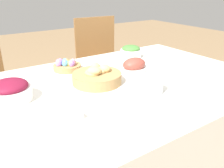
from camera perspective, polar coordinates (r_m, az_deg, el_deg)
name	(u,v)px	position (r m, az deg, el deg)	size (l,w,h in m)	color
dining_table	(105,142)	(1.47, -1.69, -13.87)	(1.87, 1.10, 0.75)	silver
chair_far_right	(101,65)	(2.34, -2.66, 4.48)	(0.45, 0.45, 0.97)	olive
bread_basket	(97,76)	(1.31, -3.67, 1.82)	(0.27, 0.27, 0.11)	#AD8451
egg_basket	(67,66)	(1.55, -10.78, 4.34)	(0.18, 0.18, 0.08)	#AD8451
ham_platter	(134,65)	(1.54, 5.35, 4.57)	(0.25, 0.17, 0.08)	white
beet_salad_bowl	(10,91)	(1.21, -23.30, -1.50)	(0.20, 0.20, 0.10)	white
green_salad_bowl	(131,51)	(1.81, 4.58, 7.81)	(0.16, 0.16, 0.09)	white
dinner_plate	(136,119)	(0.97, 5.78, -8.39)	(0.24, 0.24, 0.01)	white
fork	(105,131)	(0.90, -1.63, -11.26)	(0.01, 0.18, 0.00)	silver
knife	(162,110)	(1.06, 11.95, -6.08)	(0.01, 0.18, 0.00)	silver
spoon	(167,108)	(1.08, 13.07, -5.62)	(0.01, 0.18, 0.00)	silver
drinking_cup	(155,85)	(1.20, 10.36, -0.12)	(0.08, 0.08, 0.09)	silver
butter_dish	(64,117)	(0.98, -11.58, -7.69)	(0.14, 0.09, 0.03)	white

